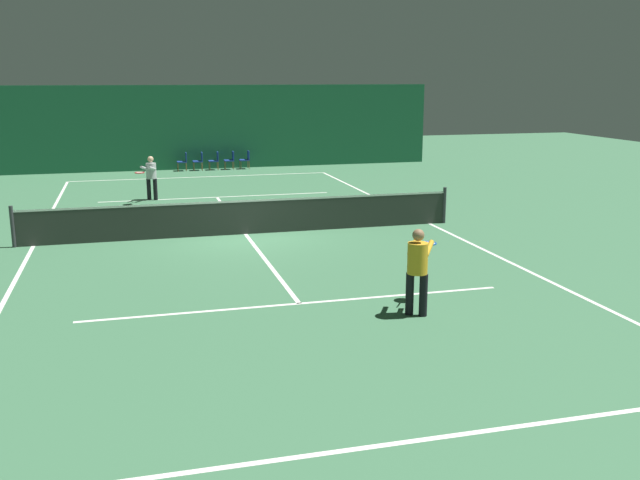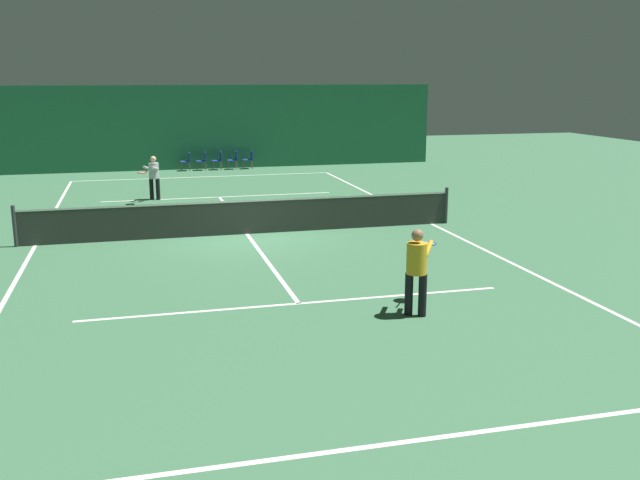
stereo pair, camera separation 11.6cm
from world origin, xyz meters
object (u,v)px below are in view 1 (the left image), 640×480
(player_near, at_px, (418,265))
(tennis_net, at_px, (245,216))
(courtside_chair_3, at_px, (231,159))
(player_far, at_px, (151,175))
(courtside_chair_2, at_px, (215,159))
(courtside_chair_1, at_px, (199,160))
(courtside_chair_4, at_px, (246,158))
(courtside_chair_0, at_px, (184,160))

(player_near, bearing_deg, tennis_net, 48.77)
(courtside_chair_3, bearing_deg, player_near, 0.83)
(tennis_net, height_order, player_far, player_far)
(player_far, distance_m, courtside_chair_2, 8.42)
(courtside_chair_2, bearing_deg, courtside_chair_3, 90.00)
(courtside_chair_3, bearing_deg, player_far, -26.59)
(courtside_chair_1, bearing_deg, courtside_chair_3, 90.00)
(player_near, relative_size, courtside_chair_4, 1.91)
(courtside_chair_1, height_order, courtside_chair_2, same)
(player_near, relative_size, player_far, 1.04)
(courtside_chair_1, bearing_deg, courtside_chair_2, 90.00)
(player_near, bearing_deg, courtside_chair_3, 35.29)
(courtside_chair_3, bearing_deg, courtside_chair_2, -90.00)
(courtside_chair_4, bearing_deg, courtside_chair_3, -90.00)
(courtside_chair_2, bearing_deg, player_far, -22.17)
(courtside_chair_2, bearing_deg, courtside_chair_1, -90.00)
(player_far, bearing_deg, courtside_chair_1, -171.94)
(tennis_net, bearing_deg, courtside_chair_1, 89.33)
(courtside_chair_1, bearing_deg, player_near, 4.64)
(tennis_net, distance_m, player_far, 6.81)
(player_far, relative_size, courtside_chair_1, 1.83)
(courtside_chair_0, relative_size, courtside_chair_3, 1.00)
(player_near, height_order, player_far, player_near)
(courtside_chair_0, xyz_separation_m, courtside_chair_2, (1.45, 0.00, 0.00))
(courtside_chair_2, bearing_deg, player_near, 2.73)
(player_far, xyz_separation_m, courtside_chair_3, (3.90, 7.79, -0.41))
(courtside_chair_0, distance_m, courtside_chair_3, 2.18)
(courtside_chair_1, xyz_separation_m, courtside_chair_2, (0.73, 0.00, 0.00))
(player_near, distance_m, player_far, 14.59)
(courtside_chair_4, bearing_deg, player_near, -1.08)
(player_far, relative_size, courtside_chair_2, 1.83)
(tennis_net, xyz_separation_m, courtside_chair_1, (0.16, 14.19, -0.03))
(courtside_chair_3, relative_size, courtside_chair_4, 1.00)
(courtside_chair_1, xyz_separation_m, courtside_chair_4, (2.18, 0.00, 0.00))
(courtside_chair_2, bearing_deg, courtside_chair_0, -90.00)
(courtside_chair_0, distance_m, courtside_chair_1, 0.73)
(courtside_chair_1, distance_m, courtside_chair_2, 0.73)
(player_far, bearing_deg, courtside_chair_3, 178.92)
(courtside_chair_1, height_order, courtside_chair_3, same)
(tennis_net, xyz_separation_m, courtside_chair_4, (2.34, 14.19, -0.03))
(tennis_net, height_order, courtside_chair_1, tennis_net)
(player_near, bearing_deg, courtside_chair_1, 39.10)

